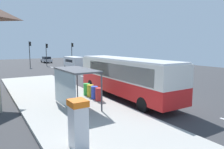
{
  "coord_description": "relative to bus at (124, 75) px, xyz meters",
  "views": [
    {
      "loc": [
        -11.25,
        -11.21,
        4.19
      ],
      "look_at": [
        -1.0,
        4.97,
        1.5
      ],
      "focal_mm": 32.8,
      "sensor_mm": 36.0,
      "label": 1
    }
  ],
  "objects": [
    {
      "name": "traffic_light_far_side",
      "position": [
        -1.39,
        30.36,
        1.54
      ],
      "size": [
        0.49,
        0.28,
        5.1
      ],
      "color": "#2D2D2D",
      "rests_on": "ground"
    },
    {
      "name": "lane_stripe_seg_6",
      "position": [
        1.96,
        22.01,
        -1.84
      ],
      "size": [
        0.16,
        2.2,
        0.01
      ],
      "primitive_type": "cube",
      "color": "silver",
      "rests_on": "ground"
    },
    {
      "name": "bus",
      "position": [
        0.0,
        0.0,
        0.0
      ],
      "size": [
        2.75,
        11.06,
        3.21
      ],
      "color": "red",
      "rests_on": "ground"
    },
    {
      "name": "recycling_bin_blue",
      "position": [
        -2.49,
        0.43,
        -1.19
      ],
      "size": [
        0.52,
        0.52,
        0.95
      ],
      "primitive_type": "cylinder",
      "color": "blue",
      "rests_on": "sidewalk_platform"
    },
    {
      "name": "ground_plane",
      "position": [
        1.71,
        12.01,
        -1.86
      ],
      "size": [
        56.0,
        92.0,
        0.04
      ],
      "primitive_type": "cube",
      "color": "#38383A"
    },
    {
      "name": "recycling_bin_red",
      "position": [
        -2.49,
        -0.27,
        -1.19
      ],
      "size": [
        0.52,
        0.52,
        0.95
      ],
      "primitive_type": "cylinder",
      "color": "red",
      "rests_on": "sidewalk_platform"
    },
    {
      "name": "lane_stripe_seg_2",
      "position": [
        1.96,
        2.01,
        -1.84
      ],
      "size": [
        0.16,
        2.2,
        0.01
      ],
      "primitive_type": "cube",
      "color": "silver",
      "rests_on": "ground"
    },
    {
      "name": "lane_stripe_seg_3",
      "position": [
        1.96,
        7.01,
        -1.84
      ],
      "size": [
        0.16,
        2.2,
        0.01
      ],
      "primitive_type": "cube",
      "color": "silver",
      "rests_on": "ground"
    },
    {
      "name": "lane_stripe_seg_4",
      "position": [
        1.96,
        12.01,
        -1.84
      ],
      "size": [
        0.16,
        2.2,
        0.01
      ],
      "primitive_type": "cube",
      "color": "silver",
      "rests_on": "ground"
    },
    {
      "name": "recycling_bin_green",
      "position": [
        -2.49,
        1.83,
        -1.19
      ],
      "size": [
        0.52,
        0.52,
        0.95
      ],
      "primitive_type": "cylinder",
      "color": "green",
      "rests_on": "sidewalk_platform"
    },
    {
      "name": "traffic_light_median",
      "position": [
        2.11,
        31.16,
        1.29
      ],
      "size": [
        0.49,
        0.28,
        4.69
      ],
      "color": "#2D2D2D",
      "rests_on": "ground"
    },
    {
      "name": "sedan_near",
      "position": [
        4.01,
        39.02,
        -1.05
      ],
      "size": [
        1.9,
        4.43,
        1.52
      ],
      "color": "#B7B7BC",
      "rests_on": "ground"
    },
    {
      "name": "ticket_machine",
      "position": [
        -6.55,
        -6.01,
        -0.67
      ],
      "size": [
        0.66,
        0.76,
        1.94
      ],
      "color": "silver",
      "rests_on": "sidewalk_platform"
    },
    {
      "name": "traffic_light_near_side",
      "position": [
        7.21,
        29.56,
        1.4
      ],
      "size": [
        0.49,
        0.28,
        4.87
      ],
      "color": "#2D2D2D",
      "rests_on": "ground"
    },
    {
      "name": "lane_stripe_seg_5",
      "position": [
        1.96,
        17.01,
        -1.84
      ],
      "size": [
        0.16,
        2.2,
        0.01
      ],
      "primitive_type": "cube",
      "color": "silver",
      "rests_on": "ground"
    },
    {
      "name": "white_van",
      "position": [
        3.91,
        20.28,
        -0.5
      ],
      "size": [
        2.08,
        5.22,
        2.3
      ],
      "color": "white",
      "rests_on": "ground"
    },
    {
      "name": "lane_stripe_seg_1",
      "position": [
        1.96,
        -2.99,
        -1.84
      ],
      "size": [
        0.16,
        2.2,
        0.01
      ],
      "primitive_type": "cube",
      "color": "silver",
      "rests_on": "ground"
    },
    {
      "name": "recycling_bin_yellow",
      "position": [
        -2.49,
        1.13,
        -1.19
      ],
      "size": [
        0.52,
        0.52,
        0.95
      ],
      "primitive_type": "cylinder",
      "color": "yellow",
      "rests_on": "sidewalk_platform"
    },
    {
      "name": "sidewalk_platform",
      "position": [
        -4.69,
        0.01,
        -1.75
      ],
      "size": [
        6.2,
        30.0,
        0.18
      ],
      "primitive_type": "cube",
      "color": "#ADAAA3",
      "rests_on": "ground"
    },
    {
      "name": "bus_shelter",
      "position": [
        -4.7,
        -0.64,
        0.25
      ],
      "size": [
        1.8,
        4.0,
        2.5
      ],
      "color": "#4C4C51",
      "rests_on": "sidewalk_platform"
    },
    {
      "name": "lane_stripe_seg_7",
      "position": [
        1.96,
        27.01,
        -1.84
      ],
      "size": [
        0.16,
        2.2,
        0.01
      ],
      "primitive_type": "cube",
      "color": "silver",
      "rests_on": "ground"
    }
  ]
}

